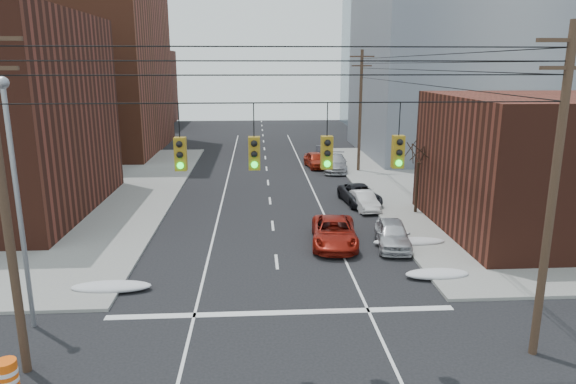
{
  "coord_description": "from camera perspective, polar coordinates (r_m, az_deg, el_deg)",
  "views": [
    {
      "loc": [
        -0.93,
        -12.31,
        9.69
      ],
      "look_at": [
        0.74,
        14.55,
        3.0
      ],
      "focal_mm": 32.0,
      "sensor_mm": 36.0,
      "label": 1
    }
  ],
  "objects": [
    {
      "name": "snow_ne",
      "position": [
        25.2,
        16.24,
        -8.73
      ],
      "size": [
        3.0,
        1.08,
        0.42
      ],
      "primitive_type": "ellipsoid",
      "color": "silver",
      "rests_on": "ground"
    },
    {
      "name": "snow_nw",
      "position": [
        24.2,
        -19.04,
        -9.91
      ],
      "size": [
        3.5,
        1.08,
        0.42
      ],
      "primitive_type": "ellipsoid",
      "color": "silver",
      "rests_on": "ground"
    },
    {
      "name": "building_glass",
      "position": [
        86.01,
        13.74,
        14.45
      ],
      "size": [
        20.0,
        18.0,
        22.0
      ],
      "primitive_type": "cube",
      "color": "gray",
      "rests_on": "ground"
    },
    {
      "name": "snow_east_far",
      "position": [
        29.18,
        13.3,
        -5.39
      ],
      "size": [
        4.0,
        1.08,
        0.42
      ],
      "primitive_type": "ellipsoid",
      "color": "silver",
      "rests_on": "ground"
    },
    {
      "name": "lot_car_d",
      "position": [
        43.97,
        -23.57,
        1.23
      ],
      "size": [
        4.37,
        1.94,
        1.46
      ],
      "primitive_type": "imported",
      "rotation": [
        0.0,
        0.0,
        1.62
      ],
      "color": "silver",
      "rests_on": "sidewalk_nw"
    },
    {
      "name": "parked_car_c",
      "position": [
        37.05,
        7.97,
        -0.27
      ],
      "size": [
        2.75,
        5.02,
        1.33
      ],
      "primitive_type": "imported",
      "rotation": [
        0.0,
        0.0,
        0.11
      ],
      "color": "black",
      "rests_on": "ground"
    },
    {
      "name": "lot_car_b",
      "position": [
        46.05,
        -21.87,
        1.8
      ],
      "size": [
        4.97,
        3.1,
        1.28
      ],
      "primitive_type": "imported",
      "rotation": [
        0.0,
        0.0,
        1.79
      ],
      "color": "silver",
      "rests_on": "sidewalk_nw"
    },
    {
      "name": "lot_car_c",
      "position": [
        39.66,
        -26.32,
        -0.31
      ],
      "size": [
        5.6,
        3.54,
        1.51
      ],
      "primitive_type": "imported",
      "rotation": [
        0.0,
        0.0,
        1.28
      ],
      "color": "black",
      "rests_on": "sidewalk_nw"
    },
    {
      "name": "parked_car_e",
      "position": [
        49.76,
        3.12,
        3.58
      ],
      "size": [
        2.31,
        4.55,
        1.48
      ],
      "primitive_type": "imported",
      "rotation": [
        0.0,
        0.0,
        0.13
      ],
      "color": "#9B200E",
      "rests_on": "ground"
    },
    {
      "name": "lot_car_a",
      "position": [
        38.19,
        -26.25,
        -0.77
      ],
      "size": [
        4.97,
        2.73,
        1.55
      ],
      "primitive_type": "imported",
      "rotation": [
        0.0,
        0.0,
        1.33
      ],
      "color": "silver",
      "rests_on": "sidewalk_nw"
    },
    {
      "name": "street_light",
      "position": [
        20.64,
        -28.0,
        0.7
      ],
      "size": [
        0.44,
        0.44,
        9.32
      ],
      "color": "gray",
      "rests_on": "ground"
    },
    {
      "name": "parked_car_d",
      "position": [
        48.1,
        5.28,
        3.21
      ],
      "size": [
        2.81,
        5.5,
        1.53
      ],
      "primitive_type": "imported",
      "rotation": [
        0.0,
        0.0,
        -0.13
      ],
      "color": "#A7A7AC",
      "rests_on": "ground"
    },
    {
      "name": "parked_car_b",
      "position": [
        35.63,
        8.44,
        -0.95
      ],
      "size": [
        1.69,
        3.87,
        1.24
      ],
      "primitive_type": "imported",
      "rotation": [
        0.0,
        0.0,
        0.1
      ],
      "color": "silver",
      "rests_on": "ground"
    },
    {
      "name": "parked_car_a",
      "position": [
        28.57,
        11.54,
        -4.61
      ],
      "size": [
        2.3,
        4.5,
        1.47
      ],
      "primitive_type": "imported",
      "rotation": [
        0.0,
        0.0,
        -0.14
      ],
      "color": "silver",
      "rests_on": "ground"
    },
    {
      "name": "building_brick_tall",
      "position": [
        64.79,
        -25.65,
        17.36
      ],
      "size": [
        24.0,
        20.0,
        30.0
      ],
      "primitive_type": "cube",
      "color": "brown",
      "rests_on": "ground"
    },
    {
      "name": "building_brick_far",
      "position": [
        89.95,
        -20.1,
        10.78
      ],
      "size": [
        22.0,
        18.0,
        12.0
      ],
      "primitive_type": "cube",
      "color": "#461F15",
      "rests_on": "ground"
    },
    {
      "name": "utility_pole_left",
      "position": [
        17.52,
        -29.04,
        -0.72
      ],
      "size": [
        2.2,
        0.28,
        11.0
      ],
      "color": "#473323",
      "rests_on": "ground"
    },
    {
      "name": "utility_pole_far",
      "position": [
        47.42,
        8.03,
        9.1
      ],
      "size": [
        2.2,
        0.28,
        11.0
      ],
      "color": "#473323",
      "rests_on": "ground"
    },
    {
      "name": "traffic_signals",
      "position": [
        15.52,
        0.29,
        4.6
      ],
      "size": [
        17.0,
        0.42,
        2.02
      ],
      "color": "black",
      "rests_on": "ground"
    },
    {
      "name": "parked_car_f",
      "position": [
        55.05,
        3.81,
        4.45
      ],
      "size": [
        1.78,
        3.9,
        1.24
      ],
      "primitive_type": "imported",
      "rotation": [
        0.0,
        0.0,
        -0.13
      ],
      "color": "black",
      "rests_on": "ground"
    },
    {
      "name": "utility_pole_right",
      "position": [
        18.4,
        27.39,
        0.11
      ],
      "size": [
        2.2,
        0.28,
        11.0
      ],
      "color": "#473323",
      "rests_on": "ground"
    },
    {
      "name": "building_office",
      "position": [
        60.86,
        19.35,
        15.86
      ],
      "size": [
        22.0,
        20.0,
        25.0
      ],
      "primitive_type": "cube",
      "color": "gray",
      "rests_on": "ground"
    },
    {
      "name": "construction_barrel",
      "position": [
        18.38,
        -28.74,
        -17.62
      ],
      "size": [
        0.7,
        0.7,
        1.14
      ],
      "rotation": [
        0.0,
        0.0,
        -0.09
      ],
      "color": "#F9580D",
      "rests_on": "ground"
    },
    {
      "name": "red_pickup",
      "position": [
        28.45,
        5.15,
        -4.47
      ],
      "size": [
        2.9,
        5.43,
        1.45
      ],
      "primitive_type": "imported",
      "rotation": [
        0.0,
        0.0,
        -0.1
      ],
      "color": "maroon",
      "rests_on": "ground"
    },
    {
      "name": "bare_tree",
      "position": [
        34.77,
        14.14,
        1.29
      ],
      "size": [
        2.09,
        2.2,
        4.93
      ],
      "color": "black",
      "rests_on": "ground"
    }
  ]
}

